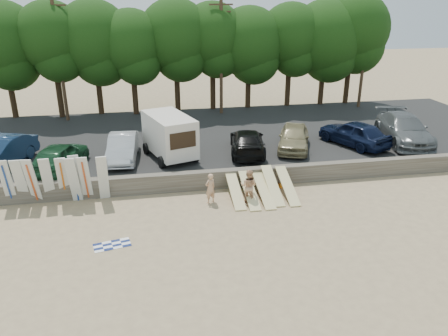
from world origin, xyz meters
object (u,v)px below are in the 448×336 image
at_px(car_0, 0,153).
at_px(cooler, 234,188).
at_px(car_5, 354,133).
at_px(beachgoer_a, 210,188).
at_px(beachgoer_b, 249,186).
at_px(car_6, 404,129).
at_px(car_2, 123,147).
at_px(car_3, 247,142).
at_px(car_4, 294,137).
at_px(car_1, 60,156).
at_px(box_trailer, 169,134).

distance_m(car_0, cooler, 13.14).
bearing_deg(car_5, car_0, -24.35).
relative_size(beachgoer_a, beachgoer_b, 0.89).
bearing_deg(beachgoer_b, beachgoer_a, 20.60).
height_order(car_0, car_6, car_6).
relative_size(car_2, car_3, 0.90).
bearing_deg(car_3, car_4, -166.22).
height_order(car_1, beachgoer_a, car_1).
distance_m(car_0, car_5, 21.05).
relative_size(car_4, beachgoer_b, 2.59).
distance_m(box_trailer, beachgoer_b, 6.45).
bearing_deg(car_0, car_6, 19.94).
bearing_deg(car_1, car_5, -160.59).
relative_size(car_0, car_3, 1.01).
bearing_deg(car_3, cooler, 77.47).
xyz_separation_m(beachgoer_a, beachgoer_b, (1.89, -0.28, 0.09)).
height_order(car_0, car_3, car_0).
height_order(car_1, car_2, car_1).
height_order(box_trailer, car_4, box_trailer).
bearing_deg(car_6, car_3, -166.95).
height_order(box_trailer, beachgoer_a, box_trailer).
distance_m(car_0, car_4, 17.06).
distance_m(box_trailer, car_2, 2.82).
height_order(car_0, car_5, car_0).
distance_m(car_6, cooler, 12.83).
height_order(car_2, cooler, car_2).
xyz_separation_m(box_trailer, car_6, (15.15, 0.21, -0.55)).
relative_size(car_3, beachgoer_a, 3.19).
xyz_separation_m(car_1, car_5, (17.73, 1.01, 0.04)).
xyz_separation_m(car_1, car_2, (3.35, 1.03, -0.04)).
xyz_separation_m(car_5, beachgoer_a, (-10.03, -5.13, -0.74)).
relative_size(car_2, car_4, 0.99).
bearing_deg(car_3, car_6, -168.53).
relative_size(box_trailer, cooler, 11.67).
bearing_deg(car_4, beachgoer_a, -118.55).
relative_size(car_1, car_6, 0.75).
height_order(car_0, car_2, car_0).
height_order(car_5, cooler, car_5).
relative_size(car_6, beachgoer_a, 3.90).
bearing_deg(car_5, beachgoer_a, 2.68).
bearing_deg(car_6, car_0, -168.09).
bearing_deg(car_3, car_2, 8.58).
height_order(car_3, beachgoer_b, car_3).
height_order(car_5, beachgoer_a, car_5).
relative_size(beachgoer_a, cooler, 4.09).
bearing_deg(car_0, car_1, 3.15).
distance_m(car_0, car_3, 14.04).
relative_size(box_trailer, beachgoer_a, 2.85).
relative_size(car_0, car_4, 1.12).
bearing_deg(car_3, car_5, -168.34).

